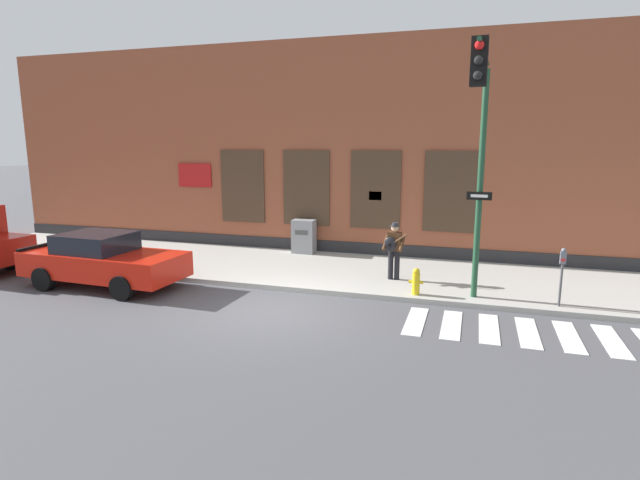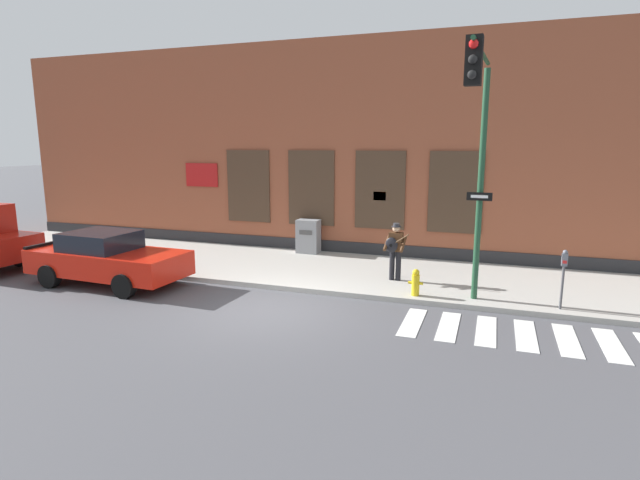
# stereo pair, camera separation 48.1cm
# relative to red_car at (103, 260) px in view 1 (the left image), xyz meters

# --- Properties ---
(ground_plane) EXTENTS (160.00, 160.00, 0.00)m
(ground_plane) POSITION_rel_red_car_xyz_m (5.38, -0.53, -0.77)
(ground_plane) COLOR #4C4C51
(sidewalk) EXTENTS (28.00, 4.75, 0.14)m
(sidewalk) POSITION_rel_red_car_xyz_m (5.38, 3.42, -0.70)
(sidewalk) COLOR #ADAAA3
(sidewalk) RESTS_ON ground
(building_backdrop) EXTENTS (28.00, 4.06, 7.57)m
(building_backdrop) POSITION_rel_red_car_xyz_m (5.38, 7.79, 3.01)
(building_backdrop) COLOR brown
(building_backdrop) RESTS_ON ground
(crosswalk) EXTENTS (5.20, 1.90, 0.01)m
(crosswalk) POSITION_rel_red_car_xyz_m (11.19, -0.26, -0.76)
(crosswalk) COLOR silver
(crosswalk) RESTS_ON ground
(red_car) EXTENTS (4.67, 2.12, 1.53)m
(red_car) POSITION_rel_red_car_xyz_m (0.00, 0.00, 0.00)
(red_car) COLOR red
(red_car) RESTS_ON ground
(busker) EXTENTS (0.71, 0.55, 1.65)m
(busker) POSITION_rel_red_car_xyz_m (7.80, 2.69, 0.31)
(busker) COLOR black
(busker) RESTS_ON sidewalk
(traffic_light) EXTENTS (0.62, 3.21, 5.78)m
(traffic_light) POSITION_rel_red_car_xyz_m (9.97, 0.51, 3.33)
(traffic_light) COLOR #1E472D
(traffic_light) RESTS_ON sidewalk
(parking_meter) EXTENTS (0.13, 0.11, 1.44)m
(parking_meter) POSITION_rel_red_car_xyz_m (12.01, 1.44, 0.31)
(parking_meter) COLOR #47474C
(parking_meter) RESTS_ON sidewalk
(utility_box) EXTENTS (0.80, 0.54, 1.20)m
(utility_box) POSITION_rel_red_car_xyz_m (4.16, 5.35, -0.03)
(utility_box) COLOR gray
(utility_box) RESTS_ON sidewalk
(fire_hydrant) EXTENTS (0.38, 0.20, 0.70)m
(fire_hydrant) POSITION_rel_red_car_xyz_m (8.60, 1.39, -0.29)
(fire_hydrant) COLOR gold
(fire_hydrant) RESTS_ON sidewalk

